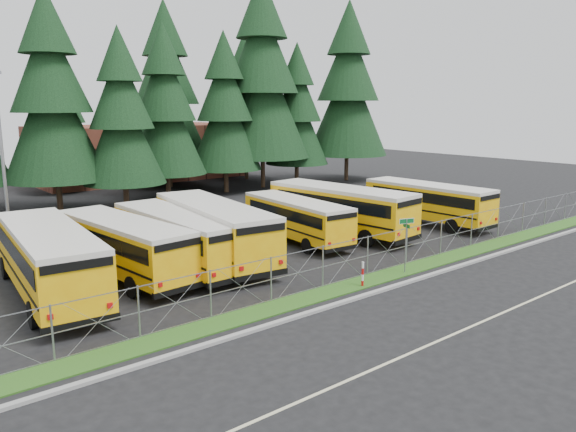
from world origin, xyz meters
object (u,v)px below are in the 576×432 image
at_px(bus_2, 174,240).
at_px(light_standard, 2,154).
at_px(striped_bollard, 363,274).
at_px(street_sign, 406,234).
at_px(bus_3, 211,231).
at_px(bus_1, 120,248).
at_px(bus_0, 48,262).
at_px(bus_5, 293,220).
at_px(bus_6, 335,211).
at_px(bus_east, 423,204).

xyz_separation_m(bus_2, light_standard, (-5.52, 9.84, 4.03)).
bearing_deg(striped_bollard, street_sign, 1.79).
bearing_deg(bus_3, bus_1, -175.07).
distance_m(bus_3, light_standard, 13.11).
bearing_deg(street_sign, bus_0, 152.29).
xyz_separation_m(bus_0, bus_5, (14.81, 0.99, -0.26)).
distance_m(bus_0, striped_bollard, 14.01).
xyz_separation_m(bus_2, bus_5, (8.39, 0.47, -0.15)).
distance_m(street_sign, striped_bollard, 3.48).
relative_size(bus_0, bus_6, 1.00).
relative_size(bus_5, street_sign, 3.58).
bearing_deg(street_sign, bus_east, 33.37).
bearing_deg(bus_east, striped_bollard, -154.39).
bearing_deg(bus_5, bus_3, -170.72).
xyz_separation_m(bus_2, bus_3, (2.20, 0.01, 0.11)).
distance_m(bus_5, bus_6, 3.27).
distance_m(bus_2, bus_3, 2.21).
height_order(bus_1, bus_east, bus_1).
height_order(bus_0, street_sign, bus_0).
xyz_separation_m(bus_1, bus_2, (2.83, -0.24, 0.02)).
xyz_separation_m(bus_3, striped_bollard, (2.95, -8.37, -0.98)).
bearing_deg(light_standard, bus_0, -94.95).
height_order(bus_6, bus_east, bus_6).
bearing_deg(bus_1, bus_3, -7.95).
relative_size(bus_3, bus_east, 1.10).
xyz_separation_m(bus_6, street_sign, (-3.31, -8.38, 0.46)).
xyz_separation_m(bus_0, light_standard, (0.90, 10.37, 3.93)).
bearing_deg(bus_1, bus_2, -10.15).
relative_size(bus_6, street_sign, 4.26).
xyz_separation_m(bus_1, bus_5, (11.22, 0.22, -0.13)).
distance_m(bus_east, striped_bollard, 15.27).
xyz_separation_m(bus_0, bus_2, (6.42, 0.52, -0.11)).
relative_size(bus_3, light_standard, 1.19).
bearing_deg(striped_bollard, light_standard, 120.39).
bearing_deg(bus_1, bus_6, -5.76).
bearing_deg(bus_0, bus_1, 17.76).
relative_size(street_sign, light_standard, 0.28).
xyz_separation_m(bus_5, striped_bollard, (-3.23, -8.83, -0.72)).
height_order(bus_3, striped_bollard, bus_3).
relative_size(bus_1, bus_5, 1.10).
relative_size(bus_5, bus_east, 0.92).
xyz_separation_m(bus_2, street_sign, (8.33, -8.26, 0.56)).
distance_m(bus_6, striped_bollard, 10.71).
relative_size(bus_0, striped_bollard, 10.02).
bearing_deg(bus_2, striped_bollard, -59.17).
relative_size(bus_2, street_sign, 3.99).
height_order(bus_0, bus_3, bus_3).
bearing_deg(bus_2, bus_0, -176.17).
height_order(bus_2, bus_6, bus_6).
relative_size(bus_5, bus_6, 0.84).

